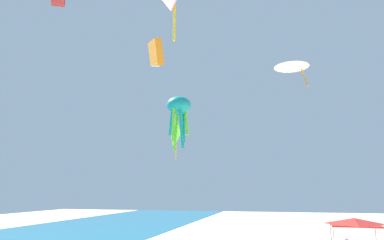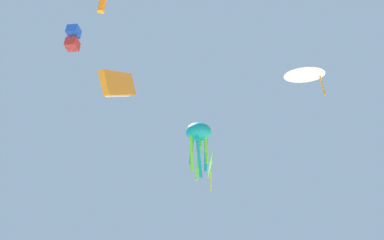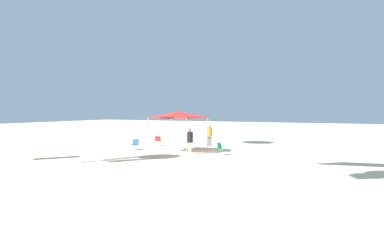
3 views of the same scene
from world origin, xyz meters
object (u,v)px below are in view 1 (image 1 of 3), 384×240
object	(u,v)px
canopy_tent	(354,222)
kite_delta_white	(291,64)
kite_diamond_lime	(176,137)
kite_octopus_teal	(179,108)
kite_parafoil_orange	(155,54)

from	to	relation	value
canopy_tent	kite_delta_white	xyz separation A→B (m)	(4.67, 3.15, 12.98)
kite_diamond_lime	kite_octopus_teal	bearing A→B (deg)	149.62
kite_diamond_lime	kite_octopus_teal	xyz separation A→B (m)	(-4.35, -1.55, 2.12)
canopy_tent	kite_octopus_teal	world-z (taller)	kite_octopus_teal
kite_diamond_lime	kite_delta_white	world-z (taller)	kite_delta_white
kite_parafoil_orange	canopy_tent	bearing A→B (deg)	89.18
kite_delta_white	kite_octopus_teal	distance (m)	11.23
canopy_tent	kite_parafoil_orange	xyz separation A→B (m)	(-5.68, 12.06, 10.70)
kite_delta_white	kite_parafoil_orange	bearing A→B (deg)	17.88
kite_octopus_teal	kite_parafoil_orange	bearing A→B (deg)	92.27
kite_delta_white	kite_octopus_teal	bearing A→B (deg)	-39.07
kite_octopus_teal	canopy_tent	bearing A→B (deg)	149.78
kite_diamond_lime	kite_parafoil_orange	size ratio (longest dim) A/B	0.77
kite_diamond_lime	kite_delta_white	bearing A→B (deg)	-165.28
kite_delta_white	kite_octopus_teal	size ratio (longest dim) A/B	0.81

